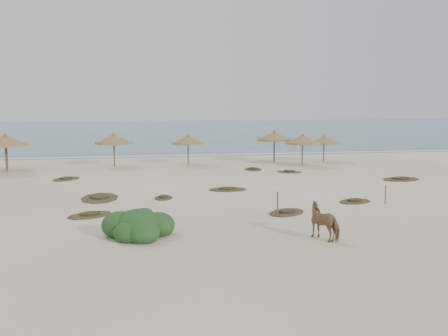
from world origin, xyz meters
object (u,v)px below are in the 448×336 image
(palapa_1, at_px, (5,141))
(bush, at_px, (138,226))
(horse, at_px, (326,221))
(palapa_0, at_px, (6,142))

(palapa_1, relative_size, bush, 1.40)
(horse, bearing_deg, bush, -39.92)
(horse, bearing_deg, palapa_1, -80.16)
(horse, relative_size, bush, 0.57)
(palapa_0, bearing_deg, palapa_1, -78.66)
(palapa_1, xyz_separation_m, horse, (16.75, -22.34, -1.69))
(palapa_0, distance_m, palapa_1, 2.28)
(palapa_0, bearing_deg, bush, -66.36)
(palapa_0, height_order, palapa_1, palapa_1)
(palapa_1, relative_size, horse, 2.47)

